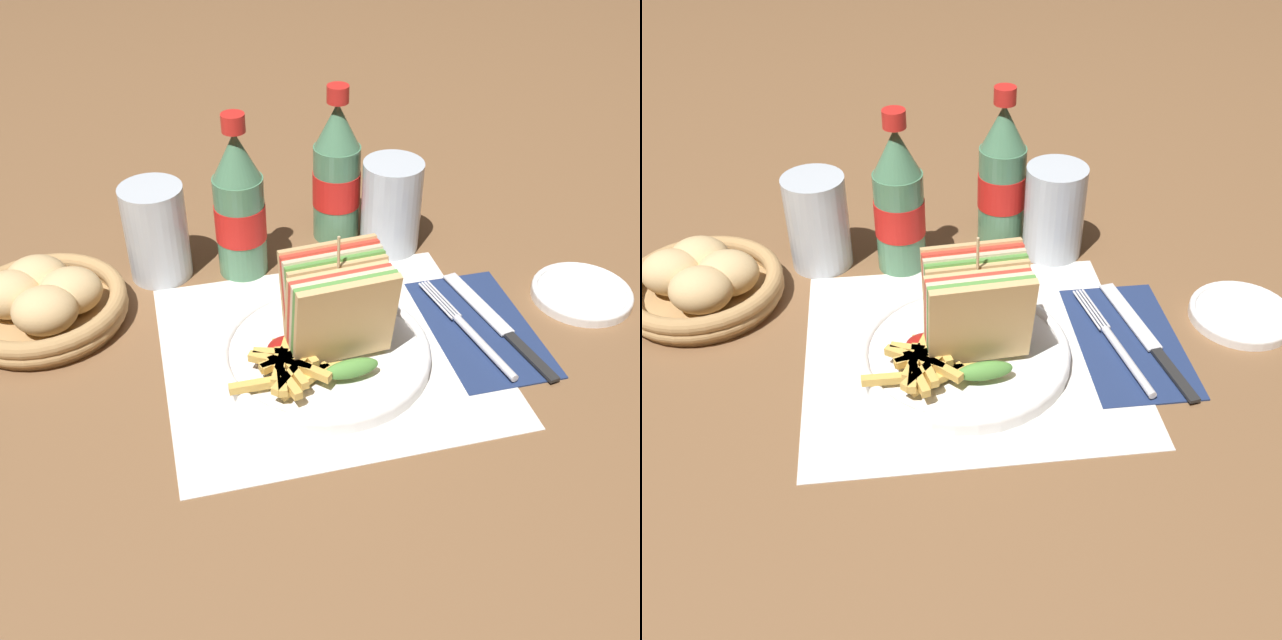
% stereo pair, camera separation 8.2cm
% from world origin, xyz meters
% --- Properties ---
extents(ground_plane, '(4.00, 4.00, 0.00)m').
position_xyz_m(ground_plane, '(0.00, 0.00, 0.00)').
color(ground_plane, brown).
extents(placemat, '(0.36, 0.33, 0.00)m').
position_xyz_m(placemat, '(-0.02, -0.00, 0.00)').
color(placemat, silver).
rests_on(placemat, ground_plane).
extents(plate_main, '(0.23, 0.23, 0.02)m').
position_xyz_m(plate_main, '(-0.02, -0.01, 0.01)').
color(plate_main, white).
rests_on(plate_main, ground_plane).
extents(club_sandwich, '(0.11, 0.11, 0.14)m').
position_xyz_m(club_sandwich, '(-0.01, -0.01, 0.07)').
color(club_sandwich, tan).
rests_on(club_sandwich, plate_main).
extents(fries_pile, '(0.12, 0.10, 0.02)m').
position_xyz_m(fries_pile, '(-0.07, -0.05, 0.03)').
color(fries_pile, gold).
rests_on(fries_pile, plate_main).
extents(ketchup_blob, '(0.04, 0.04, 0.02)m').
position_xyz_m(ketchup_blob, '(-0.06, -0.01, 0.03)').
color(ketchup_blob, maroon).
rests_on(ketchup_blob, plate_main).
extents(napkin, '(0.11, 0.21, 0.00)m').
position_xyz_m(napkin, '(0.17, -0.00, 0.00)').
color(napkin, navy).
rests_on(napkin, ground_plane).
extents(fork, '(0.04, 0.19, 0.01)m').
position_xyz_m(fork, '(0.15, -0.02, 0.01)').
color(fork, silver).
rests_on(fork, napkin).
extents(knife, '(0.05, 0.21, 0.00)m').
position_xyz_m(knife, '(0.19, -0.01, 0.01)').
color(knife, black).
rests_on(knife, napkin).
extents(coke_bottle_near, '(0.06, 0.06, 0.21)m').
position_xyz_m(coke_bottle_near, '(-0.08, 0.19, 0.09)').
color(coke_bottle_near, '#4C7F5B').
rests_on(coke_bottle_near, ground_plane).
extents(coke_bottle_far, '(0.06, 0.06, 0.21)m').
position_xyz_m(coke_bottle_far, '(0.06, 0.24, 0.09)').
color(coke_bottle_far, '#4C7F5B').
rests_on(coke_bottle_far, ground_plane).
extents(glass_near, '(0.08, 0.08, 0.12)m').
position_xyz_m(glass_near, '(0.12, 0.20, 0.06)').
color(glass_near, silver).
rests_on(glass_near, ground_plane).
extents(glass_far, '(0.08, 0.08, 0.12)m').
position_xyz_m(glass_far, '(-0.18, 0.20, 0.05)').
color(glass_far, silver).
rests_on(glass_far, ground_plane).
extents(bread_basket, '(0.19, 0.19, 0.07)m').
position_xyz_m(bread_basket, '(-0.32, 0.14, 0.03)').
color(bread_basket, '#AD8451').
rests_on(bread_basket, ground_plane).
extents(side_saucer, '(0.12, 0.12, 0.01)m').
position_xyz_m(side_saucer, '(0.31, 0.03, 0.01)').
color(side_saucer, white).
rests_on(side_saucer, ground_plane).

